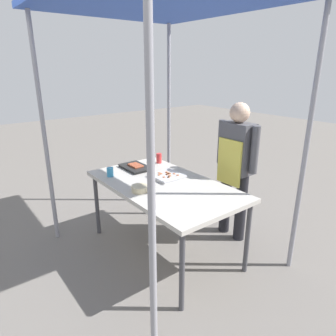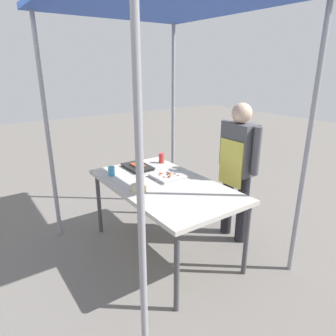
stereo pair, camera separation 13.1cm
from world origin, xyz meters
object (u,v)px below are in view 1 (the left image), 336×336
at_px(drink_cup_near_edge, 159,158).
at_px(condiment_bowl, 140,189).
at_px(tray_grilled_sausages, 136,167).
at_px(drink_cup_by_wok, 110,172).
at_px(tray_meat_skewers, 167,176).
at_px(stall_table, 164,189).
at_px(vendor_woman, 236,162).

bearing_deg(drink_cup_near_edge, condiment_bowl, -47.81).
bearing_deg(tray_grilled_sausages, drink_cup_by_wok, -81.76).
distance_m(tray_grilled_sausages, tray_meat_skewers, 0.45).
relative_size(condiment_bowl, drink_cup_by_wok, 1.62).
height_order(stall_table, vendor_woman, vendor_woman).
bearing_deg(condiment_bowl, tray_meat_skewers, 107.44).
distance_m(tray_grilled_sausages, vendor_woman, 1.10).
bearing_deg(drink_cup_by_wok, tray_meat_skewers, 48.37).
height_order(condiment_bowl, drink_cup_by_wok, drink_cup_by_wok).
distance_m(tray_meat_skewers, vendor_woman, 0.75).
height_order(stall_table, condiment_bowl, condiment_bowl).
relative_size(stall_table, tray_grilled_sausages, 4.39).
bearing_deg(drink_cup_by_wok, stall_table, 32.26).
height_order(drink_cup_by_wok, vendor_woman, vendor_woman).
bearing_deg(stall_table, tray_meat_skewers, 131.91).
relative_size(tray_grilled_sausages, condiment_bowl, 2.36).
bearing_deg(tray_meat_skewers, vendor_woman, 63.47).
distance_m(tray_meat_skewers, drink_cup_near_edge, 0.51).
bearing_deg(condiment_bowl, vendor_woman, 79.43).
distance_m(tray_grilled_sausages, drink_cup_near_edge, 0.34).
bearing_deg(drink_cup_near_edge, tray_grilled_sausages, -87.87).
bearing_deg(stall_table, drink_cup_near_edge, 147.99).
bearing_deg(tray_grilled_sausages, drink_cup_near_edge, 92.13).
distance_m(tray_grilled_sausages, drink_cup_by_wok, 0.34).
distance_m(tray_grilled_sausages, condiment_bowl, 0.65).
height_order(drink_cup_near_edge, drink_cup_by_wok, drink_cup_near_edge).
bearing_deg(stall_table, tray_grilled_sausages, 177.95).
bearing_deg(vendor_woman, tray_grilled_sausages, 44.84).
xyz_separation_m(tray_meat_skewers, condiment_bowl, (0.13, -0.42, 0.01)).
height_order(stall_table, drink_cup_near_edge, drink_cup_near_edge).
distance_m(drink_cup_near_edge, vendor_woman, 0.90).
bearing_deg(tray_meat_skewers, stall_table, -48.09).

